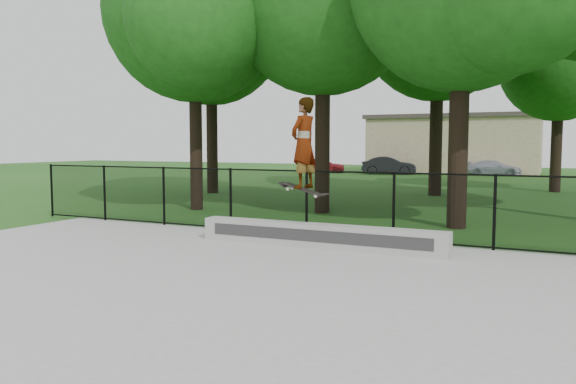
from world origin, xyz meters
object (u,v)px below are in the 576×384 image
skater_airborne (304,144)px  grind_ledge (318,236)px  car_c (494,168)px  car_a (322,165)px  car_b (389,165)px

skater_airborne → grind_ledge: bearing=53.9°
car_c → car_a: bearing=97.5°
car_b → car_c: car_b is taller
car_c → skater_airborne: (-0.63, -30.28, 1.61)m
car_b → car_c: size_ratio=1.06×
grind_ledge → car_c: size_ratio=1.60×
grind_ledge → skater_airborne: size_ratio=2.63×
car_a → car_c: (11.89, 1.65, -0.05)m
car_b → car_c: bearing=-93.2°
grind_ledge → car_b: size_ratio=1.51×
grind_ledge → skater_airborne: skater_airborne is taller
car_c → skater_airborne: skater_airborne is taller
grind_ledge → skater_airborne: 1.86m
grind_ledge → car_a: bearing=112.0°
car_a → skater_airborne: 30.80m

